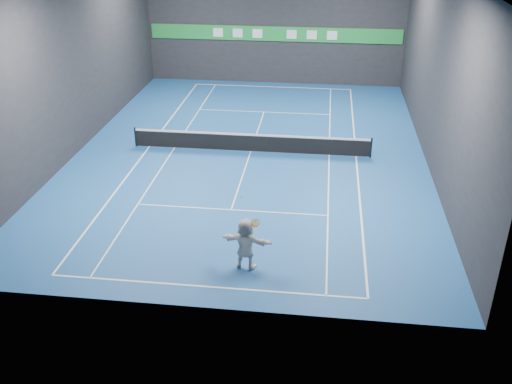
# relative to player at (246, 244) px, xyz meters

# --- Properties ---
(ground) EXTENTS (26.00, 26.00, 0.00)m
(ground) POSITION_rel_player_xyz_m (-1.21, 10.56, -0.98)
(ground) COLOR #194B8A
(ground) RESTS_ON ground
(wall_back) EXTENTS (18.00, 0.10, 9.00)m
(wall_back) POSITION_rel_player_xyz_m (-1.21, 23.56, 3.52)
(wall_back) COLOR #232326
(wall_back) RESTS_ON ground
(wall_front) EXTENTS (18.00, 0.10, 9.00)m
(wall_front) POSITION_rel_player_xyz_m (-1.21, -2.44, 3.52)
(wall_front) COLOR #232326
(wall_front) RESTS_ON ground
(wall_left) EXTENTS (0.10, 26.00, 9.00)m
(wall_left) POSITION_rel_player_xyz_m (-10.21, 10.56, 3.52)
(wall_left) COLOR #232326
(wall_left) RESTS_ON ground
(wall_right) EXTENTS (0.10, 26.00, 9.00)m
(wall_right) POSITION_rel_player_xyz_m (7.79, 10.56, 3.52)
(wall_right) COLOR #232326
(wall_right) RESTS_ON ground
(baseline_near) EXTENTS (10.98, 0.08, 0.01)m
(baseline_near) POSITION_rel_player_xyz_m (-1.21, -1.33, -0.98)
(baseline_near) COLOR white
(baseline_near) RESTS_ON ground
(baseline_far) EXTENTS (10.98, 0.08, 0.01)m
(baseline_far) POSITION_rel_player_xyz_m (-1.21, 22.45, -0.98)
(baseline_far) COLOR white
(baseline_far) RESTS_ON ground
(sideline_doubles_left) EXTENTS (0.08, 23.78, 0.01)m
(sideline_doubles_left) POSITION_rel_player_xyz_m (-6.70, 10.56, -0.98)
(sideline_doubles_left) COLOR white
(sideline_doubles_left) RESTS_ON ground
(sideline_doubles_right) EXTENTS (0.08, 23.78, 0.01)m
(sideline_doubles_right) POSITION_rel_player_xyz_m (4.28, 10.56, -0.98)
(sideline_doubles_right) COLOR white
(sideline_doubles_right) RESTS_ON ground
(sideline_singles_left) EXTENTS (0.06, 23.78, 0.01)m
(sideline_singles_left) POSITION_rel_player_xyz_m (-5.32, 10.56, -0.98)
(sideline_singles_left) COLOR white
(sideline_singles_left) RESTS_ON ground
(sideline_singles_right) EXTENTS (0.06, 23.78, 0.01)m
(sideline_singles_right) POSITION_rel_player_xyz_m (2.90, 10.56, -0.98)
(sideline_singles_right) COLOR white
(sideline_singles_right) RESTS_ON ground
(service_line_near) EXTENTS (8.23, 0.06, 0.01)m
(service_line_near) POSITION_rel_player_xyz_m (-1.21, 4.16, -0.98)
(service_line_near) COLOR white
(service_line_near) RESTS_ON ground
(service_line_far) EXTENTS (8.23, 0.06, 0.01)m
(service_line_far) POSITION_rel_player_xyz_m (-1.21, 16.96, -0.98)
(service_line_far) COLOR white
(service_line_far) RESTS_ON ground
(center_service_line) EXTENTS (0.06, 12.80, 0.01)m
(center_service_line) POSITION_rel_player_xyz_m (-1.21, 10.56, -0.98)
(center_service_line) COLOR white
(center_service_line) RESTS_ON ground
(player) EXTENTS (1.89, 0.84, 1.96)m
(player) POSITION_rel_player_xyz_m (0.00, 0.00, 0.00)
(player) COLOR silver
(player) RESTS_ON ground
(tennis_ball) EXTENTS (0.06, 0.06, 0.06)m
(tennis_ball) POSITION_rel_player_xyz_m (-0.15, 0.16, 1.77)
(tennis_ball) COLOR #C9F629
(tennis_ball) RESTS_ON player
(tennis_net) EXTENTS (12.50, 0.10, 1.07)m
(tennis_net) POSITION_rel_player_xyz_m (-1.21, 10.56, -0.44)
(tennis_net) COLOR black
(tennis_net) RESTS_ON ground
(sponsor_banner) EXTENTS (17.64, 0.11, 1.00)m
(sponsor_banner) POSITION_rel_player_xyz_m (-1.21, 23.50, 2.52)
(sponsor_banner) COLOR green
(sponsor_banner) RESTS_ON wall_back
(tennis_racket) EXTENTS (0.40, 0.34, 0.67)m
(tennis_racket) POSITION_rel_player_xyz_m (0.34, 0.05, 0.80)
(tennis_racket) COLOR red
(tennis_racket) RESTS_ON player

